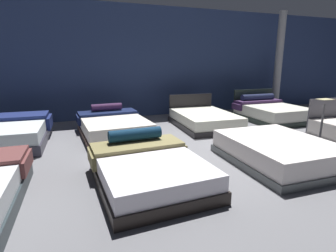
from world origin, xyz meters
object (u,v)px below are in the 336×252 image
bed_5 (113,126)px  bed_1 (149,169)px  bed_7 (270,112)px  bed_2 (278,151)px  bed_6 (204,119)px  price_sign (321,132)px  bed_4 (7,134)px  support_pillar (279,62)px

bed_5 → bed_1: bearing=-92.4°
bed_5 → bed_7: bed_7 is taller
bed_2 → bed_5: (-2.46, 2.95, 0.01)m
bed_2 → bed_5: size_ratio=0.94×
bed_2 → bed_5: bearing=131.3°
bed_6 → price_sign: size_ratio=2.04×
bed_5 → bed_6: (2.51, -0.04, -0.02)m
bed_4 → bed_7: size_ratio=1.06×
bed_1 → bed_4: bearing=126.8°
bed_1 → support_pillar: (6.24, 4.35, 1.53)m
bed_4 → bed_6: 4.83m
bed_1 → bed_7: bed_7 is taller
bed_6 → bed_5: bearing=-177.5°
bed_6 → bed_7: 2.35m
bed_7 → price_sign: (-1.21, -2.80, 0.16)m
bed_2 → bed_7: size_ratio=1.03×
bed_1 → support_pillar: 7.76m
bed_4 → bed_6: bearing=2.2°
bed_4 → support_pillar: bearing=12.1°
bed_5 → bed_2: bearing=-53.6°
bed_7 → price_sign: 3.05m
bed_2 → price_sign: bearing=9.5°
bed_5 → price_sign: 4.59m
bed_2 → support_pillar: 6.02m
bed_2 → bed_7: (2.40, 2.96, 0.04)m
bed_4 → bed_7: (7.18, 0.02, 0.01)m
bed_2 → support_pillar: size_ratio=0.59×
bed_6 → support_pillar: bearing=24.7°
bed_4 → bed_7: 7.18m
bed_5 → support_pillar: size_ratio=0.63×
support_pillar → bed_4: bearing=-170.5°
price_sign → bed_2: bearing=-172.0°
support_pillar → bed_2: bearing=-131.2°
bed_1 → bed_7: bearing=29.0°
bed_2 → bed_6: (0.05, 2.91, -0.01)m
bed_4 → bed_6: bed_6 is taller
bed_1 → price_sign: (3.60, 0.13, 0.20)m
price_sign → support_pillar: support_pillar is taller
bed_6 → support_pillar: support_pillar is taller
bed_2 → bed_6: 2.91m
bed_5 → bed_6: bearing=-4.3°
bed_4 → bed_5: bearing=2.8°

